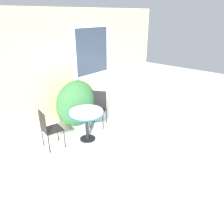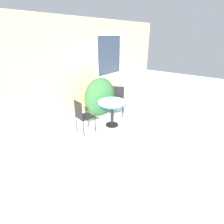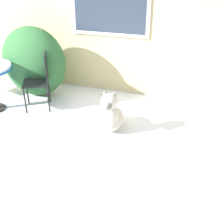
{
  "view_description": "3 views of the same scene",
  "coord_description": "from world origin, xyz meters",
  "views": [
    {
      "loc": [
        -3.77,
        -2.61,
        2.82
      ],
      "look_at": [
        0.0,
        0.6,
        0.55
      ],
      "focal_mm": 35.0,
      "sensor_mm": 36.0,
      "label": 1
    },
    {
      "loc": [
        -4.29,
        -2.0,
        2.47
      ],
      "look_at": [
        -0.68,
        0.8,
        0.43
      ],
      "focal_mm": 28.0,
      "sensor_mm": 36.0,
      "label": 2
    },
    {
      "loc": [
        2.52,
        -2.52,
        2.17
      ],
      "look_at": [
        1.39,
        0.85,
        0.27
      ],
      "focal_mm": 45.0,
      "sensor_mm": 36.0,
      "label": 3
    }
  ],
  "objects": [
    {
      "name": "patio_chair_near_table",
      "position": [
        0.07,
        1.13,
        0.51
      ],
      "size": [
        0.54,
        0.54,
        0.93
      ],
      "rotation": [
        0.0,
        0.0,
        -1.08
      ],
      "color": "black",
      "rests_on": "ground_plane"
    },
    {
      "name": "shrub_left",
      "position": [
        -0.31,
        1.57,
        0.62
      ],
      "size": [
        1.19,
        0.74,
        1.24
      ],
      "color": "#2D6033",
      "rests_on": "ground_plane"
    },
    {
      "name": "patio_table",
      "position": [
        -0.68,
        0.8,
        0.64
      ],
      "size": [
        0.81,
        0.81,
        0.75
      ],
      "color": "black",
      "rests_on": "ground_plane"
    },
    {
      "name": "patio_chair_far_side",
      "position": [
        -1.47,
        1.17,
        0.51
      ],
      "size": [
        0.48,
        0.48,
        0.93
      ],
      "rotation": [
        0.0,
        0.0,
        1.36
      ],
      "color": "black",
      "rests_on": "ground_plane"
    },
    {
      "name": "ground_plane",
      "position": [
        0.0,
        0.0,
        0.0
      ],
      "size": [
        16.0,
        16.0,
        0.0
      ],
      "primitive_type": "plane",
      "color": "white"
    },
    {
      "name": "house_wall",
      "position": [
        0.06,
        2.2,
        1.49
      ],
      "size": [
        8.0,
        0.1,
        2.94
      ],
      "color": "#D1BC84",
      "rests_on": "ground_plane"
    },
    {
      "name": "dog",
      "position": [
        1.39,
        0.79,
        0.24
      ],
      "size": [
        0.39,
        0.75,
        0.67
      ],
      "rotation": [
        0.0,
        0.0,
        0.13
      ],
      "color": "beige",
      "rests_on": "ground_plane"
    }
  ]
}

